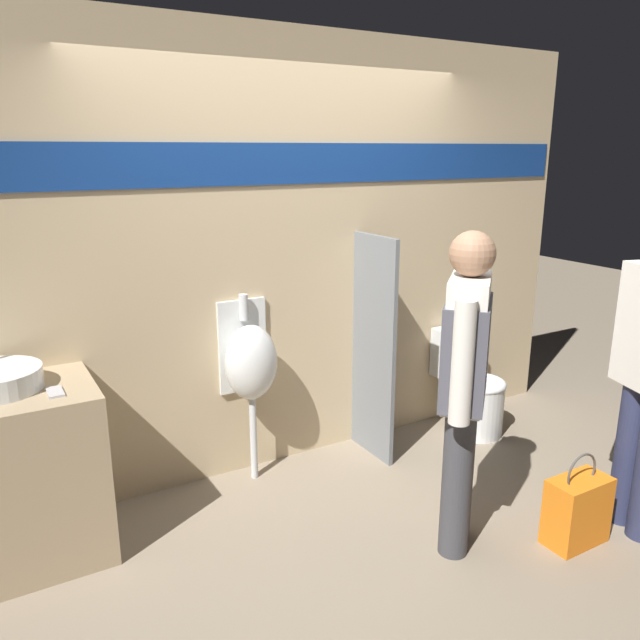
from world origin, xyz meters
The scene contains 8 objects.
ground_plane centered at (0.00, 0.00, 0.00)m, with size 16.00×16.00×0.00m, color gray.
display_wall centered at (0.00, 0.60, 1.36)m, with size 4.55×0.07×2.70m.
cell_phone centered at (-1.46, 0.15, 0.90)m, with size 0.07×0.14×0.01m.
divider_near_counter centered at (0.51, 0.34, 0.74)m, with size 0.03×0.45×1.49m.
urinal_near_counter centered at (-0.33, 0.44, 0.77)m, with size 0.33×0.27×1.17m.
toilet centered at (1.34, 0.27, 0.30)m, with size 0.39×0.55×0.88m.
person_in_vest centered at (0.30, -0.72, 0.96)m, with size 0.46×0.45×1.65m.
shopping_bag centered at (0.86, -1.03, 0.19)m, with size 0.34×0.18×0.51m.
Camera 1 is at (-1.75, -2.85, 2.01)m, focal length 35.00 mm.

